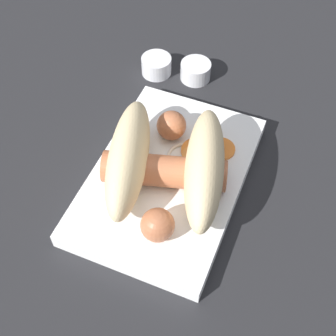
# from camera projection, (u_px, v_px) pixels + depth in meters

# --- Properties ---
(ground_plane) EXTENTS (3.00, 3.00, 0.00)m
(ground_plane) POSITION_uv_depth(u_px,v_px,m) (168.00, 184.00, 0.54)
(ground_plane) COLOR #232326
(food_tray) EXTENTS (0.24, 0.16, 0.02)m
(food_tray) POSITION_uv_depth(u_px,v_px,m) (168.00, 179.00, 0.53)
(food_tray) COLOR white
(food_tray) RESTS_ON ground_plane
(bread_roll) EXTENTS (0.18, 0.16, 0.06)m
(bread_roll) POSITION_uv_depth(u_px,v_px,m) (167.00, 161.00, 0.49)
(bread_roll) COLOR beige
(bread_roll) RESTS_ON food_tray
(sausage) EXTENTS (0.16, 0.14, 0.03)m
(sausage) POSITION_uv_depth(u_px,v_px,m) (165.00, 171.00, 0.50)
(sausage) COLOR #B26642
(sausage) RESTS_ON food_tray
(pickled_veggies) EXTENTS (0.07, 0.08, 0.00)m
(pickled_veggies) POSITION_uv_depth(u_px,v_px,m) (196.00, 153.00, 0.54)
(pickled_veggies) COLOR orange
(pickled_veggies) RESTS_ON food_tray
(condiment_cup_near) EXTENTS (0.04, 0.04, 0.02)m
(condiment_cup_near) POSITION_uv_depth(u_px,v_px,m) (196.00, 72.00, 0.64)
(condiment_cup_near) COLOR white
(condiment_cup_near) RESTS_ON ground_plane
(condiment_cup_far) EXTENTS (0.04, 0.04, 0.02)m
(condiment_cup_far) POSITION_uv_depth(u_px,v_px,m) (156.00, 66.00, 0.64)
(condiment_cup_far) COLOR white
(condiment_cup_far) RESTS_ON ground_plane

